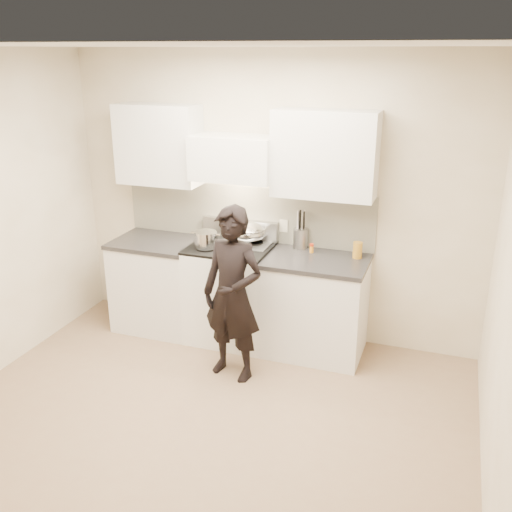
# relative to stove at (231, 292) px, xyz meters

# --- Properties ---
(ground_plane) EXTENTS (4.00, 4.00, 0.00)m
(ground_plane) POSITION_rel_stove_xyz_m (0.30, -1.42, -0.47)
(ground_plane) COLOR #80684D
(room_shell) EXTENTS (4.04, 3.54, 2.70)m
(room_shell) POSITION_rel_stove_xyz_m (0.24, -1.05, 1.12)
(room_shell) COLOR beige
(room_shell) RESTS_ON ground
(stove) EXTENTS (0.76, 0.65, 0.96)m
(stove) POSITION_rel_stove_xyz_m (0.00, 0.00, 0.00)
(stove) COLOR white
(stove) RESTS_ON ground
(counter_right) EXTENTS (0.92, 0.67, 0.92)m
(counter_right) POSITION_rel_stove_xyz_m (0.83, 0.00, -0.01)
(counter_right) COLOR silver
(counter_right) RESTS_ON ground
(counter_left) EXTENTS (0.82, 0.67, 0.92)m
(counter_left) POSITION_rel_stove_xyz_m (-0.78, 0.00, -0.01)
(counter_left) COLOR silver
(counter_left) RESTS_ON ground
(wok) EXTENTS (0.36, 0.44, 0.29)m
(wok) POSITION_rel_stove_xyz_m (0.13, 0.14, 0.58)
(wok) COLOR silver
(wok) RESTS_ON stove
(stock_pot) EXTENTS (0.29, 0.22, 0.14)m
(stock_pot) POSITION_rel_stove_xyz_m (-0.20, -0.10, 0.55)
(stock_pot) COLOR silver
(stock_pot) RESTS_ON stove
(utensil_crock) EXTENTS (0.14, 0.14, 0.36)m
(utensil_crock) POSITION_rel_stove_xyz_m (0.61, 0.24, 0.56)
(utensil_crock) COLOR #A9A9A9
(utensil_crock) RESTS_ON counter_right
(spice_jar) EXTENTS (0.04, 0.04, 0.08)m
(spice_jar) POSITION_rel_stove_xyz_m (0.75, 0.15, 0.49)
(spice_jar) COLOR orange
(spice_jar) RESTS_ON counter_right
(oil_glass) EXTENTS (0.08, 0.08, 0.15)m
(oil_glass) POSITION_rel_stove_xyz_m (1.17, 0.15, 0.52)
(oil_glass) COLOR #AB761E
(oil_glass) RESTS_ON counter_right
(person) EXTENTS (0.61, 0.46, 1.51)m
(person) POSITION_rel_stove_xyz_m (0.27, -0.63, 0.28)
(person) COLOR black
(person) RESTS_ON ground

